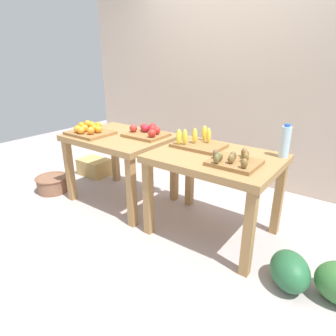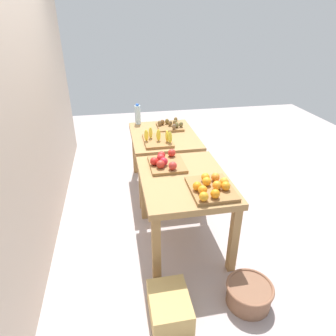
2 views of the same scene
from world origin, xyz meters
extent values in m
plane|color=#B1A2A2|center=(0.00, 0.00, 0.00)|extent=(8.00, 8.00, 0.00)
cube|color=#C0AD9A|center=(0.00, 1.35, 1.50)|extent=(4.40, 0.12, 3.00)
cube|color=#9D7545|center=(-0.56, 0.00, 0.72)|extent=(1.04, 0.80, 0.06)
cube|color=#9D7545|center=(-1.02, -0.34, 0.34)|extent=(0.07, 0.07, 0.69)
cube|color=#9D7545|center=(-0.10, -0.34, 0.34)|extent=(0.07, 0.07, 0.69)
cube|color=#9D7545|center=(-1.02, 0.34, 0.34)|extent=(0.07, 0.07, 0.69)
cube|color=#9D7545|center=(-0.10, 0.34, 0.34)|extent=(0.07, 0.07, 0.69)
cube|color=#9D7545|center=(0.56, 0.00, 0.72)|extent=(1.04, 0.80, 0.06)
cube|color=#9D7545|center=(0.10, -0.34, 0.34)|extent=(0.07, 0.07, 0.69)
cube|color=#9D7545|center=(1.02, -0.34, 0.34)|extent=(0.07, 0.07, 0.69)
cube|color=#9D7545|center=(0.10, 0.34, 0.34)|extent=(0.07, 0.07, 0.69)
cube|color=#9D7545|center=(1.02, 0.34, 0.34)|extent=(0.07, 0.07, 0.69)
cube|color=olive|center=(-0.82, -0.17, 0.76)|extent=(0.44, 0.36, 0.03)
sphere|color=orange|center=(-0.88, -0.27, 0.81)|extent=(0.11, 0.11, 0.08)
sphere|color=orange|center=(-0.72, -0.24, 0.81)|extent=(0.11, 0.11, 0.08)
sphere|color=orange|center=(-0.78, -0.14, 0.81)|extent=(0.09, 0.09, 0.08)
sphere|color=orange|center=(-0.71, -0.15, 0.81)|extent=(0.11, 0.11, 0.08)
sphere|color=orange|center=(-0.84, -0.04, 0.81)|extent=(0.08, 0.08, 0.08)
sphere|color=orange|center=(-1.00, -0.05, 0.81)|extent=(0.10, 0.10, 0.08)
sphere|color=orange|center=(-0.82, -0.28, 0.81)|extent=(0.10, 0.10, 0.08)
sphere|color=orange|center=(-0.98, -0.15, 0.81)|extent=(0.09, 0.09, 0.08)
sphere|color=orange|center=(-0.91, -0.07, 0.81)|extent=(0.10, 0.10, 0.08)
sphere|color=orange|center=(-0.86, -0.21, 0.81)|extent=(0.10, 0.10, 0.08)
cube|color=olive|center=(-0.30, 0.12, 0.76)|extent=(0.40, 0.34, 0.03)
sphere|color=red|center=(-0.25, 0.17, 0.82)|extent=(0.11, 0.11, 0.08)
sphere|color=red|center=(-0.16, 0.04, 0.82)|extent=(0.09, 0.09, 0.08)
sphere|color=red|center=(-0.19, 0.15, 0.82)|extent=(0.08, 0.08, 0.08)
sphere|color=red|center=(-0.39, 0.20, 0.82)|extent=(0.11, 0.11, 0.08)
sphere|color=red|center=(-0.32, 0.25, 0.82)|extent=(0.09, 0.09, 0.08)
sphere|color=red|center=(-0.45, 0.09, 0.82)|extent=(0.09, 0.09, 0.08)
sphere|color=red|center=(-0.34, 0.16, 0.82)|extent=(0.08, 0.08, 0.08)
cube|color=olive|center=(0.33, 0.11, 0.76)|extent=(0.44, 0.32, 0.03)
ellipsoid|color=yellow|center=(0.38, 0.19, 0.85)|extent=(0.06, 0.07, 0.14)
ellipsoid|color=yellow|center=(0.24, 0.01, 0.85)|extent=(0.06, 0.05, 0.14)
ellipsoid|color=yellow|center=(0.31, 0.25, 0.85)|extent=(0.06, 0.07, 0.14)
ellipsoid|color=yellow|center=(0.28, 0.11, 0.85)|extent=(0.04, 0.05, 0.14)
ellipsoid|color=yellow|center=(0.19, -0.01, 0.85)|extent=(0.06, 0.06, 0.14)
cube|color=olive|center=(0.78, -0.12, 0.76)|extent=(0.36, 0.32, 0.03)
ellipsoid|color=brown|center=(0.78, -0.19, 0.81)|extent=(0.05, 0.06, 0.07)
ellipsoid|color=brown|center=(0.82, -0.03, 0.81)|extent=(0.05, 0.06, 0.07)
ellipsoid|color=brown|center=(0.89, -0.22, 0.81)|extent=(0.07, 0.07, 0.07)
ellipsoid|color=brown|center=(0.63, -0.15, 0.81)|extent=(0.06, 0.07, 0.07)
ellipsoid|color=brown|center=(0.79, 0.01, 0.81)|extent=(0.06, 0.06, 0.07)
ellipsoid|color=brown|center=(0.68, -0.19, 0.81)|extent=(0.07, 0.07, 0.07)
ellipsoid|color=brown|center=(0.76, -0.12, 0.81)|extent=(0.05, 0.06, 0.07)
ellipsoid|color=brown|center=(0.69, -0.25, 0.81)|extent=(0.07, 0.07, 0.07)
ellipsoid|color=brown|center=(0.85, -0.10, 0.81)|extent=(0.07, 0.07, 0.07)
cylinder|color=silver|center=(1.02, 0.28, 0.87)|extent=(0.08, 0.08, 0.25)
cylinder|color=blue|center=(1.02, 0.28, 1.01)|extent=(0.04, 0.04, 0.02)
ellipsoid|color=#266139|center=(1.31, -0.27, 0.13)|extent=(0.40, 0.43, 0.26)
cylinder|color=brown|center=(-1.38, -0.35, 0.09)|extent=(0.35, 0.35, 0.18)
torus|color=brown|center=(-1.38, -0.35, 0.18)|extent=(0.38, 0.38, 0.02)
cube|color=tan|center=(-1.40, 0.30, 0.11)|extent=(0.40, 0.30, 0.22)
camera|label=1|loc=(1.60, -2.08, 1.51)|focal=31.11mm
camera|label=2|loc=(-2.85, 0.58, 2.08)|focal=31.42mm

